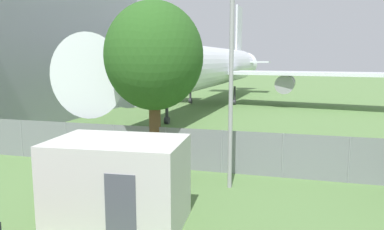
{
  "coord_description": "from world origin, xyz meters",
  "views": [
    {
      "loc": [
        8.05,
        -4.5,
        4.84
      ],
      "look_at": [
        2.94,
        13.89,
        2.0
      ],
      "focal_mm": 35.0,
      "sensor_mm": 36.0,
      "label": 1
    }
  ],
  "objects_px": {
    "portable_cabin": "(118,182)",
    "airplane": "(209,67)",
    "tree_behind_benches": "(154,57)",
    "picnic_bench_near_cabin": "(138,170)"
  },
  "relations": [
    {
      "from": "picnic_bench_near_cabin",
      "to": "airplane",
      "type": "bearing_deg",
      "value": 96.58
    },
    {
      "from": "airplane",
      "to": "tree_behind_benches",
      "type": "xyz_separation_m",
      "value": [
        2.82,
        -23.01,
        0.95
      ]
    },
    {
      "from": "portable_cabin",
      "to": "picnic_bench_near_cabin",
      "type": "relative_size",
      "value": 1.98
    },
    {
      "from": "airplane",
      "to": "picnic_bench_near_cabin",
      "type": "xyz_separation_m",
      "value": [
        2.9,
        -25.13,
        -3.54
      ]
    },
    {
      "from": "portable_cabin",
      "to": "airplane",
      "type": "bearing_deg",
      "value": 93.33
    },
    {
      "from": "picnic_bench_near_cabin",
      "to": "tree_behind_benches",
      "type": "bearing_deg",
      "value": 92.18
    },
    {
      "from": "airplane",
      "to": "portable_cabin",
      "type": "xyz_separation_m",
      "value": [
        3.95,
        -28.92,
        -2.74
      ]
    },
    {
      "from": "airplane",
      "to": "picnic_bench_near_cabin",
      "type": "distance_m",
      "value": 25.54
    },
    {
      "from": "portable_cabin",
      "to": "picnic_bench_near_cabin",
      "type": "distance_m",
      "value": 4.02
    },
    {
      "from": "tree_behind_benches",
      "to": "portable_cabin",
      "type": "bearing_deg",
      "value": -79.16
    }
  ]
}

